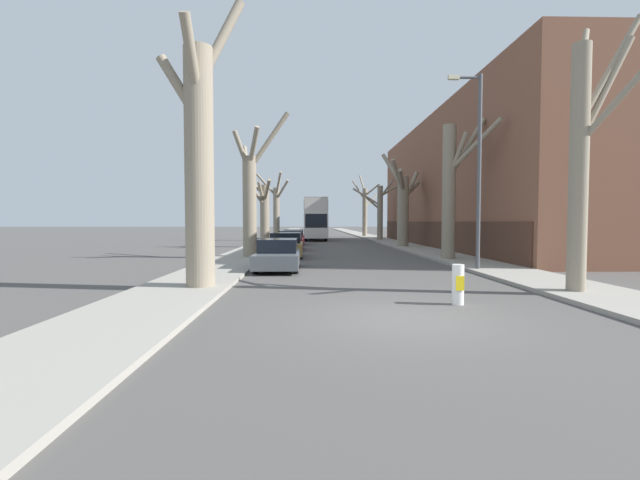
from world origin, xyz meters
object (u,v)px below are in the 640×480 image
at_px(street_tree_right_0, 583,155).
at_px(parked_car_0, 278,255).
at_px(double_decker_bus, 315,217).
at_px(street_tree_left_0, 199,158).
at_px(parked_car_2, 290,241).
at_px(street_tree_left_2, 264,212).
at_px(street_tree_left_3, 276,209).
at_px(parked_car_1, 286,246).
at_px(parked_car_3, 294,237).
at_px(street_tree_right_3, 380,210).
at_px(street_tree_right_4, 365,208).
at_px(lamp_post, 477,162).
at_px(street_tree_right_1, 451,187).
at_px(street_tree_left_1, 251,196).
at_px(traffic_bollard, 458,284).
at_px(street_tree_right_2, 403,204).

height_order(street_tree_right_0, parked_car_0, street_tree_right_0).
bearing_deg(double_decker_bus, street_tree_left_0, -96.58).
bearing_deg(parked_car_2, street_tree_left_2, 124.74).
distance_m(street_tree_left_2, parked_car_0, 15.99).
bearing_deg(parked_car_0, street_tree_left_3, 94.44).
bearing_deg(street_tree_right_0, street_tree_left_2, 116.70).
bearing_deg(parked_car_1, parked_car_3, 90.00).
bearing_deg(street_tree_left_3, street_tree_right_3, -1.70).
distance_m(street_tree_right_4, parked_car_2, 27.38).
relative_size(parked_car_0, lamp_post, 0.52).
height_order(double_decker_bus, parked_car_1, double_decker_bus).
relative_size(street_tree_right_1, parked_car_0, 1.79).
height_order(street_tree_right_3, parked_car_0, street_tree_right_3).
xyz_separation_m(street_tree_left_2, parked_car_1, (2.21, -9.47, -2.13)).
bearing_deg(double_decker_bus, street_tree_left_2, -107.45).
bearing_deg(street_tree_right_4, parked_car_0, -102.84).
distance_m(street_tree_left_0, street_tree_right_3, 34.00).
bearing_deg(street_tree_left_2, parked_car_0, -81.98).
distance_m(street_tree_right_1, lamp_post, 4.93).
relative_size(street_tree_left_1, parked_car_1, 2.02).
distance_m(street_tree_right_1, traffic_bollard, 12.77).
bearing_deg(street_tree_right_2, street_tree_left_2, 177.87).
xyz_separation_m(street_tree_left_0, parked_car_1, (1.93, 11.46, -3.26)).
height_order(street_tree_right_1, traffic_bollard, street_tree_right_1).
distance_m(double_decker_bus, lamp_post, 30.69).
relative_size(street_tree_right_2, traffic_bollard, 7.64).
bearing_deg(street_tree_left_1, parked_car_1, 16.01).
relative_size(street_tree_left_1, street_tree_right_2, 1.06).
height_order(parked_car_2, traffic_bollard, parked_car_2).
distance_m(street_tree_right_4, parked_car_3, 21.19).
distance_m(street_tree_right_2, parked_car_2, 9.51).
bearing_deg(street_tree_left_1, street_tree_left_3, 90.57).
xyz_separation_m(street_tree_right_0, parked_car_2, (-8.88, 18.86, -3.24)).
bearing_deg(street_tree_right_3, street_tree_left_0, -108.43).
relative_size(street_tree_right_3, double_decker_bus, 0.63).
bearing_deg(traffic_bollard, street_tree_left_2, 107.10).
height_order(street_tree_right_1, parked_car_3, street_tree_right_1).
xyz_separation_m(street_tree_left_0, street_tree_left_1, (0.03, 10.91, -0.50)).
bearing_deg(street_tree_right_0, street_tree_right_2, 90.54).
bearing_deg(parked_car_0, street_tree_right_0, -35.62).
bearing_deg(street_tree_right_4, double_decker_bus, -126.47).
relative_size(street_tree_left_1, street_tree_right_1, 1.08).
bearing_deg(parked_car_1, street_tree_left_0, -99.55).
bearing_deg(street_tree_left_1, street_tree_right_3, 63.32).
relative_size(street_tree_right_4, parked_car_3, 1.83).
bearing_deg(traffic_bollard, street_tree_left_0, 160.58).
height_order(parked_car_3, lamp_post, lamp_post).
distance_m(street_tree_right_1, street_tree_right_2, 11.23).
xyz_separation_m(street_tree_right_4, lamp_post, (-0.60, -39.06, 0.71)).
relative_size(street_tree_left_3, lamp_post, 0.89).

